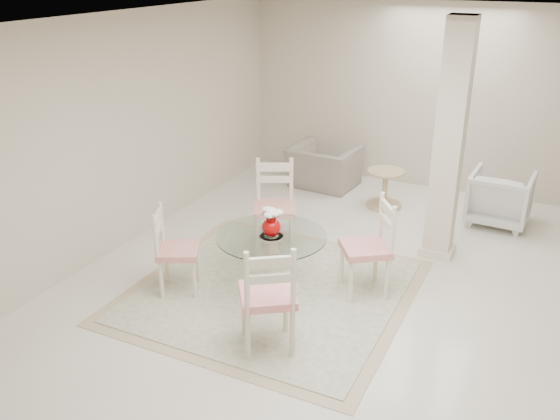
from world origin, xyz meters
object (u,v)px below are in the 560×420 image
at_px(dining_table, 272,263).
at_px(column, 449,143).
at_px(dining_chair_east, 373,240).
at_px(dining_chair_west, 172,244).
at_px(red_vase, 271,222).
at_px(recliner_taupe, 324,167).
at_px(armchair_white, 500,198).
at_px(dining_chair_south, 268,291).
at_px(dining_chair_north, 275,199).
at_px(side_table, 385,190).

bearing_deg(dining_table, column, 50.18).
height_order(dining_chair_east, dining_chair_west, dining_chair_east).
relative_size(dining_table, dining_chair_west, 1.09).
height_order(column, dining_chair_east, column).
bearing_deg(dining_chair_west, red_vase, -92.02).
height_order(recliner_taupe, armchair_white, armchair_white).
distance_m(red_vase, dining_chair_south, 1.04).
distance_m(dining_chair_east, dining_chair_west, 2.04).
bearing_deg(column, armchair_white, 67.32).
bearing_deg(armchair_white, dining_chair_south, 72.15).
distance_m(column, armchair_white, 1.67).
distance_m(dining_chair_north, side_table, 2.04).
bearing_deg(recliner_taupe, side_table, 165.38).
height_order(column, side_table, column).
bearing_deg(dining_table, red_vase, -33.69).
xyz_separation_m(column, armchair_white, (0.52, 1.24, -1.00)).
bearing_deg(recliner_taupe, column, 148.62).
bearing_deg(red_vase, dining_chair_north, 114.72).
distance_m(dining_table, recliner_taupe, 3.22).
relative_size(dining_table, armchair_white, 1.46).
relative_size(column, dining_table, 2.41).
relative_size(dining_chair_west, dining_chair_south, 0.88).
xyz_separation_m(dining_table, armchair_white, (1.88, 2.88, 0.02)).
xyz_separation_m(red_vase, armchair_white, (1.88, 2.88, -0.45)).
distance_m(red_vase, side_table, 2.85).
relative_size(column, dining_chair_east, 2.37).
relative_size(dining_table, dining_chair_south, 0.96).
height_order(dining_table, dining_chair_west, dining_chair_west).
xyz_separation_m(dining_chair_east, armchair_white, (0.96, 2.44, -0.25)).
relative_size(dining_chair_north, recliner_taupe, 1.23).
relative_size(dining_chair_east, dining_chair_south, 0.97).
distance_m(dining_chair_south, recliner_taupe, 4.23).
xyz_separation_m(dining_table, dining_chair_east, (0.93, 0.44, 0.27)).
height_order(dining_chair_east, recliner_taupe, dining_chair_east).
bearing_deg(dining_chair_south, column, -143.92).
distance_m(dining_chair_south, armchair_white, 4.08).
xyz_separation_m(dining_table, dining_chair_west, (-0.92, -0.42, 0.21)).
xyz_separation_m(dining_chair_north, armchair_white, (2.31, 1.94, -0.28)).
bearing_deg(side_table, dining_table, -97.82).
height_order(dining_chair_east, armchair_white, dining_chair_east).
bearing_deg(recliner_taupe, red_vase, 107.20).
distance_m(red_vase, armchair_white, 3.47).
relative_size(red_vase, dining_chair_south, 0.25).
xyz_separation_m(column, dining_chair_west, (-2.29, -2.06, -0.81)).
bearing_deg(side_table, column, -48.72).
xyz_separation_m(red_vase, recliner_taupe, (-0.70, 3.14, -0.48)).
distance_m(armchair_white, side_table, 1.51).
bearing_deg(side_table, dining_chair_west, -112.24).
xyz_separation_m(dining_chair_south, side_table, (-0.06, 3.69, -0.37)).
relative_size(column, dining_chair_north, 2.26).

